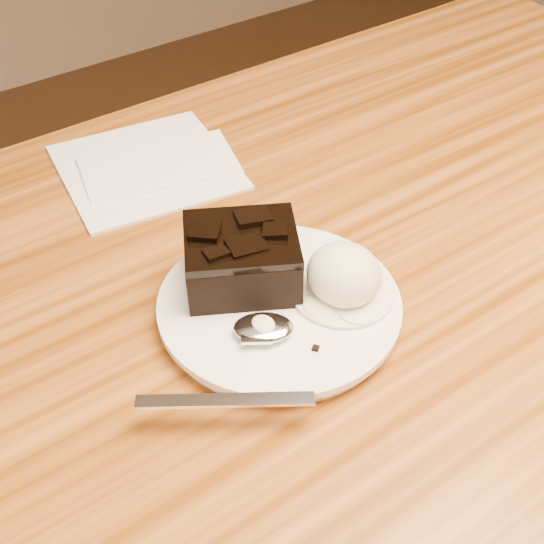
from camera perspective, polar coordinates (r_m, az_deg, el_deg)
dining_table at (r=0.94m, az=6.01°, el=-18.17°), size 1.20×0.80×0.75m
plate at (r=0.60m, az=0.56°, el=-2.77°), size 0.20×0.20×0.02m
brownie at (r=0.60m, az=-2.33°, el=0.83°), size 0.12×0.11×0.04m
ice_cream_scoop at (r=0.59m, az=5.52°, el=-0.19°), size 0.06×0.06×0.05m
melt_puddle at (r=0.61m, az=5.40°, el=-1.53°), size 0.09×0.09×0.00m
spoon at (r=0.57m, az=-0.65°, el=-4.41°), size 0.17×0.13×0.01m
napkin at (r=0.79m, az=-9.61°, el=8.03°), size 0.19×0.19×0.01m
crumb_a at (r=0.57m, az=-1.85°, el=-5.30°), size 0.01×0.01×0.00m
crumb_b at (r=0.56m, az=3.36°, el=-5.85°), size 0.01×0.01×0.00m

